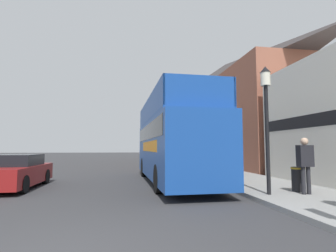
# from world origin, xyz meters

# --- Properties ---
(ground_plane) EXTENTS (144.00, 144.00, 0.00)m
(ground_plane) POSITION_xyz_m (0.00, 21.00, 0.00)
(ground_plane) COLOR #333335
(sidewalk) EXTENTS (3.67, 108.00, 0.14)m
(sidewalk) POSITION_xyz_m (6.91, 18.00, 0.07)
(sidewalk) COLOR gray
(sidewalk) RESTS_ON ground_plane
(brick_terrace_rear) EXTENTS (6.00, 24.60, 10.73)m
(brick_terrace_rear) POSITION_xyz_m (11.75, 22.39, 5.37)
(brick_terrace_rear) COLOR #935642
(brick_terrace_rear) RESTS_ON ground_plane
(tour_bus) EXTENTS (2.67, 9.79, 4.02)m
(tour_bus) POSITION_xyz_m (3.35, 8.47, 1.86)
(tour_bus) COLOR #19479E
(tour_bus) RESTS_ON ground_plane
(parked_car_ahead_of_bus) EXTENTS (1.97, 4.17, 1.38)m
(parked_car_ahead_of_bus) POSITION_xyz_m (3.93, 15.98, 0.65)
(parked_car_ahead_of_bus) COLOR maroon
(parked_car_ahead_of_bus) RESTS_ON ground_plane
(parked_car_far_side) EXTENTS (1.89, 4.39, 1.39)m
(parked_car_far_side) POSITION_xyz_m (-3.41, 7.68, 0.66)
(parked_car_far_side) COLOR maroon
(parked_car_far_side) RESTS_ON ground_plane
(pedestrian_second) EXTENTS (0.49, 0.27, 1.86)m
(pedestrian_second) POSITION_xyz_m (6.98, 3.78, 1.26)
(pedestrian_second) COLOR #232328
(pedestrian_second) RESTS_ON sidewalk
(pedestrian_third) EXTENTS (0.46, 0.25, 1.75)m
(pedestrian_third) POSITION_xyz_m (6.13, 7.64, 1.19)
(pedestrian_third) COLOR #232328
(pedestrian_third) RESTS_ON sidewalk
(lamp_post_nearest) EXTENTS (0.35, 0.35, 4.30)m
(lamp_post_nearest) POSITION_xyz_m (5.75, 3.95, 3.13)
(lamp_post_nearest) COLOR black
(lamp_post_nearest) RESTS_ON sidewalk
(lamp_post_second) EXTENTS (0.35, 0.35, 4.61)m
(lamp_post_second) POSITION_xyz_m (5.46, 13.66, 3.33)
(lamp_post_second) COLOR black
(lamp_post_second) RESTS_ON sidewalk
(lamp_post_third) EXTENTS (0.35, 0.35, 5.16)m
(lamp_post_third) POSITION_xyz_m (5.69, 23.37, 3.66)
(lamp_post_third) COLOR black
(lamp_post_third) RESTS_ON sidewalk
(litter_bin) EXTENTS (0.48, 0.48, 0.85)m
(litter_bin) POSITION_xyz_m (7.07, 4.30, 0.59)
(litter_bin) COLOR black
(litter_bin) RESTS_ON sidewalk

